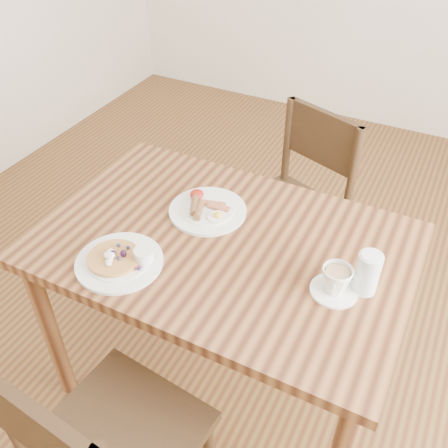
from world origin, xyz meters
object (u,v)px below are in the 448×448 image
(breakfast_plate, at_px, (207,209))
(water_glass, at_px, (367,273))
(pancake_plate, at_px, (120,260))
(dining_table, at_px, (224,263))
(chair_far, at_px, (296,201))
(teacup_saucer, at_px, (336,281))
(chair_near, at_px, (104,445))

(breakfast_plate, height_order, water_glass, water_glass)
(pancake_plate, relative_size, water_glass, 2.03)
(dining_table, height_order, chair_far, chair_far)
(dining_table, distance_m, teacup_saucer, 0.41)
(chair_far, bearing_deg, water_glass, 143.49)
(chair_far, height_order, water_glass, water_glass)
(dining_table, distance_m, chair_far, 0.66)
(breakfast_plate, relative_size, water_glass, 2.03)
(chair_near, bearing_deg, pancake_plate, 121.58)
(dining_table, bearing_deg, chair_far, 87.23)
(dining_table, xyz_separation_m, pancake_plate, (-0.23, -0.24, 0.11))
(dining_table, distance_m, pancake_plate, 0.35)
(pancake_plate, height_order, water_glass, water_glass)
(chair_far, distance_m, water_glass, 0.84)
(breakfast_plate, bearing_deg, water_glass, -11.05)
(water_glass, bearing_deg, teacup_saucer, -147.01)
(chair_far, xyz_separation_m, pancake_plate, (-0.27, -0.88, 0.27))
(pancake_plate, xyz_separation_m, water_glass, (0.69, 0.23, 0.05))
(dining_table, distance_m, breakfast_plate, 0.20)
(breakfast_plate, bearing_deg, chair_near, -83.73)
(dining_table, height_order, breakfast_plate, breakfast_plate)
(chair_far, distance_m, teacup_saucer, 0.84)
(chair_near, distance_m, pancake_plate, 0.52)
(water_glass, bearing_deg, breakfast_plate, 168.95)
(pancake_plate, bearing_deg, breakfast_plate, 72.22)
(chair_far, bearing_deg, dining_table, 107.28)
(chair_near, bearing_deg, chair_far, 92.51)
(dining_table, height_order, pancake_plate, pancake_plate)
(water_glass, bearing_deg, dining_table, 179.23)
(water_glass, bearing_deg, pancake_plate, -161.43)
(chair_near, bearing_deg, breakfast_plate, 102.02)
(chair_near, height_order, water_glass, water_glass)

